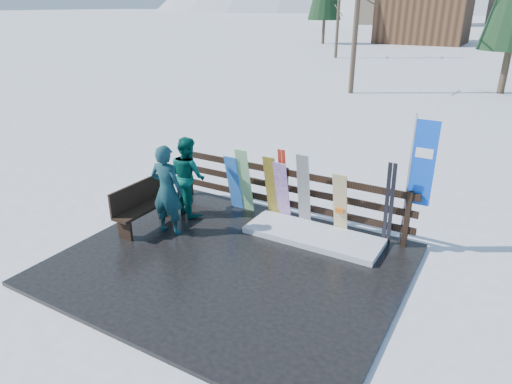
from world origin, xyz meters
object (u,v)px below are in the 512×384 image
Objects in this scene: snowboard_3 at (282,192)px; snowboard_0 at (234,183)px; snowboard_1 at (245,181)px; snowboard_4 at (304,191)px; snowboard_2 at (272,188)px; rental_flag at (419,168)px; bench at (142,204)px; snowboard_5 at (340,204)px; person_back at (188,176)px; person_front at (167,190)px.

snowboard_0 is at bearing 180.00° from snowboard_3.
snowboard_4 reaches higher than snowboard_1.
rental_flag is at bearing 5.33° from snowboard_2.
snowboard_3 is (0.25, -0.00, -0.04)m from snowboard_2.
snowboard_5 reaches higher than bench.
snowboard_4 is 0.94× the size of person_back.
rental_flag is at bearing -144.67° from person_back.
snowboard_3 is 0.55× the size of rental_flag.
person_back is at bearing -168.89° from rental_flag.
snowboard_1 reaches higher than snowboard_3.
person_front is at bearing -156.76° from rental_flag.
snowboard_4 is at bearing -0.00° from snowboard_3.
snowboard_0 is at bearing 180.00° from snowboard_1.
bench is at bearing -144.96° from snowboard_3.
snowboard_1 is at bearing -0.00° from snowboard_0.
snowboard_0 is at bearing 180.00° from snowboard_4.
snowboard_2 is at bearing 180.00° from snowboard_5.
snowboard_3 is at bearing 0.00° from snowboard_0.
snowboard_2 is 1.86m from person_back.
snowboard_2 is 0.75m from snowboard_4.
person_back is at bearing -140.48° from snowboard_0.
snowboard_1 is (1.48, 1.69, 0.24)m from bench.
bench is 1.00× the size of snowboard_2.
snowboard_1 is 2.22m from snowboard_5.
person_front is (-0.83, -1.62, 0.18)m from snowboard_1.
rental_flag is (3.86, 0.27, 0.95)m from snowboard_0.
snowboard_0 is 3.98m from rental_flag.
snowboard_3 reaches higher than snowboard_0.
snowboard_1 is 0.88× the size of person_back.
snowboard_4 is 2.57m from person_back.
snowboard_5 is 1.65m from rental_flag.
rental_flag reaches higher than snowboard_3.
person_back reaches higher than snowboard_0.
bench is 3.37m from snowboard_4.
snowboard_2 is at bearing 180.00° from snowboard_4.
snowboard_2 is 0.58× the size of rental_flag.
snowboard_3 is 0.76× the size of person_front.
snowboard_4 is (1.71, -0.00, 0.16)m from snowboard_0.
snowboard_2 is 0.85× the size of person_back.
bench is 1.18m from person_back.
snowboard_4 is at bearing 30.20° from bench.
snowboard_5 is at bearing -144.76° from person_back.
snowboard_5 reaches higher than snowboard_0.
person_front reaches higher than snowboard_2.
bench is 1.06× the size of snowboard_3.
snowboard_2 is at bearing -140.31° from person_front.
rental_flag is at bearing 4.33° from snowboard_1.
person_back is (0.41, 1.05, 0.36)m from bench.
snowboard_0 is 0.97m from snowboard_2.
snowboard_2 is 0.80× the size of person_front.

